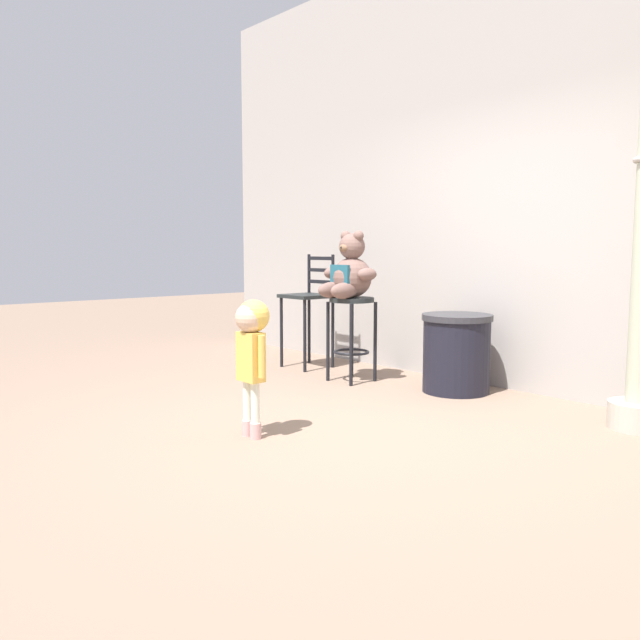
{
  "coord_description": "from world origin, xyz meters",
  "views": [
    {
      "loc": [
        3.0,
        -2.76,
        1.18
      ],
      "look_at": [
        -0.71,
        0.5,
        0.65
      ],
      "focal_mm": 36.17,
      "sensor_mm": 36.0,
      "label": 1
    }
  ],
  "objects_px": {
    "bar_stool_with_teddy": "(352,321)",
    "child_walking": "(252,338)",
    "trash_bin": "(456,353)",
    "bar_chair_empty": "(309,302)",
    "teddy_bear": "(350,273)"
  },
  "relations": [
    {
      "from": "child_walking",
      "to": "trash_bin",
      "type": "distance_m",
      "value": 2.07
    },
    {
      "from": "teddy_bear",
      "to": "trash_bin",
      "type": "xyz_separation_m",
      "value": [
        0.9,
        0.37,
        -0.65
      ]
    },
    {
      "from": "bar_stool_with_teddy",
      "to": "child_walking",
      "type": "bearing_deg",
      "value": -63.4
    },
    {
      "from": "bar_stool_with_teddy",
      "to": "teddy_bear",
      "type": "distance_m",
      "value": 0.44
    },
    {
      "from": "bar_stool_with_teddy",
      "to": "trash_bin",
      "type": "bearing_deg",
      "value": 20.81
    },
    {
      "from": "child_walking",
      "to": "bar_chair_empty",
      "type": "bearing_deg",
      "value": -62.83
    },
    {
      "from": "child_walking",
      "to": "trash_bin",
      "type": "relative_size",
      "value": 1.34
    },
    {
      "from": "bar_stool_with_teddy",
      "to": "trash_bin",
      "type": "height_order",
      "value": "bar_stool_with_teddy"
    },
    {
      "from": "teddy_bear",
      "to": "bar_stool_with_teddy",
      "type": "bearing_deg",
      "value": 90.0
    },
    {
      "from": "bar_stool_with_teddy",
      "to": "teddy_bear",
      "type": "xyz_separation_m",
      "value": [
        0.0,
        -0.03,
        0.44
      ]
    },
    {
      "from": "trash_bin",
      "to": "bar_chair_empty",
      "type": "xyz_separation_m",
      "value": [
        -1.7,
        -0.17,
        0.34
      ]
    },
    {
      "from": "bar_chair_empty",
      "to": "teddy_bear",
      "type": "bearing_deg",
      "value": -14.37
    },
    {
      "from": "teddy_bear",
      "to": "bar_chair_empty",
      "type": "height_order",
      "value": "teddy_bear"
    },
    {
      "from": "bar_stool_with_teddy",
      "to": "bar_chair_empty",
      "type": "xyz_separation_m",
      "value": [
        -0.8,
        0.18,
        0.12
      ]
    },
    {
      "from": "bar_stool_with_teddy",
      "to": "teddy_bear",
      "type": "height_order",
      "value": "teddy_bear"
    }
  ]
}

